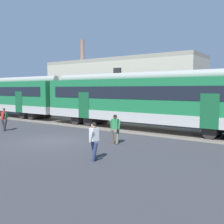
{
  "coord_description": "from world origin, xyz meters",
  "views": [
    {
      "loc": [
        11.7,
        -10.27,
        3.08
      ],
      "look_at": [
        2.03,
        3.18,
        1.6
      ],
      "focal_mm": 42.0,
      "sensor_mm": 36.0,
      "label": 1
    }
  ],
  "objects_px": {
    "commuter_train": "(66,98)",
    "pedestrian_white": "(94,138)",
    "pedestrian_green": "(115,127)",
    "pedestrian_red": "(4,117)"
  },
  "relations": [
    {
      "from": "commuter_train",
      "to": "pedestrian_white",
      "type": "bearing_deg",
      "value": -39.55
    },
    {
      "from": "commuter_train",
      "to": "pedestrian_green",
      "type": "distance_m",
      "value": 11.12
    },
    {
      "from": "commuter_train",
      "to": "pedestrian_green",
      "type": "height_order",
      "value": "commuter_train"
    },
    {
      "from": "pedestrian_green",
      "to": "pedestrian_white",
      "type": "distance_m",
      "value": 3.48
    },
    {
      "from": "pedestrian_green",
      "to": "commuter_train",
      "type": "bearing_deg",
      "value": 149.61
    },
    {
      "from": "pedestrian_green",
      "to": "pedestrian_white",
      "type": "xyz_separation_m",
      "value": [
        1.2,
        -3.27,
        0.0
      ]
    },
    {
      "from": "commuter_train",
      "to": "pedestrian_white",
      "type": "xyz_separation_m",
      "value": [
        10.72,
        -8.85,
        -1.29
      ]
    },
    {
      "from": "pedestrian_red",
      "to": "pedestrian_green",
      "type": "height_order",
      "value": "same"
    },
    {
      "from": "pedestrian_red",
      "to": "pedestrian_white",
      "type": "xyz_separation_m",
      "value": [
        10.43,
        -2.34,
        -0.03
      ]
    },
    {
      "from": "pedestrian_red",
      "to": "commuter_train",
      "type": "bearing_deg",
      "value": 92.6
    }
  ]
}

